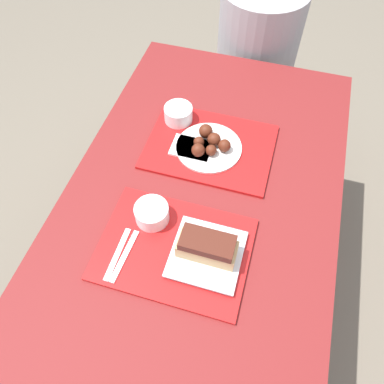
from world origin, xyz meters
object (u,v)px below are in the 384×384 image
brisket_sandwich_plate (207,250)px  wings_plate_far (209,144)px  tray_near (174,249)px  tray_far (210,147)px  bowl_coleslaw_far (178,113)px  person_seated_across (259,36)px  bowl_coleslaw_near (152,213)px

brisket_sandwich_plate → wings_plate_far: size_ratio=0.87×
brisket_sandwich_plate → wings_plate_far: (-0.10, 0.40, -0.02)m
tray_near → brisket_sandwich_plate: size_ratio=2.18×
tray_far → brisket_sandwich_plate: (0.10, -0.41, 0.04)m
tray_near → bowl_coleslaw_far: size_ratio=4.24×
person_seated_across → brisket_sandwich_plate: bearing=-87.2°
tray_far → wings_plate_far: (-0.00, -0.01, 0.02)m
tray_near → tray_far: size_ratio=1.00×
wings_plate_far → person_seated_across: (0.04, 0.77, -0.06)m
brisket_sandwich_plate → bowl_coleslaw_far: 0.56m
bowl_coleslaw_near → bowl_coleslaw_far: same height
tray_near → tray_far: 0.41m
bowl_coleslaw_far → person_seated_across: (0.18, 0.67, -0.07)m
bowl_coleslaw_far → brisket_sandwich_plate: bearing=-64.2°
tray_far → wings_plate_far: size_ratio=1.90×
bowl_coleslaw_far → wings_plate_far: 0.18m
tray_near → person_seated_across: 1.17m
tray_far → person_seated_across: (0.04, 0.76, -0.04)m
brisket_sandwich_plate → wings_plate_far: 0.41m
tray_far → bowl_coleslaw_near: (-0.09, -0.34, 0.04)m
brisket_sandwich_plate → wings_plate_far: bearing=104.0°
wings_plate_far → person_seated_across: bearing=86.9°
person_seated_across → tray_far: bearing=-93.0°
person_seated_across → bowl_coleslaw_near: bearing=-97.0°
tray_far → person_seated_across: 0.76m
tray_far → person_seated_across: person_seated_across is taller
bowl_coleslaw_near → tray_near: bearing=-39.2°
bowl_coleslaw_near → wings_plate_far: (0.09, 0.32, -0.01)m
tray_near → bowl_coleslaw_near: size_ratio=4.24×
bowl_coleslaw_near → person_seated_across: person_seated_across is taller
tray_near → wings_plate_far: wings_plate_far is taller
brisket_sandwich_plate → bowl_coleslaw_near: bearing=158.9°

